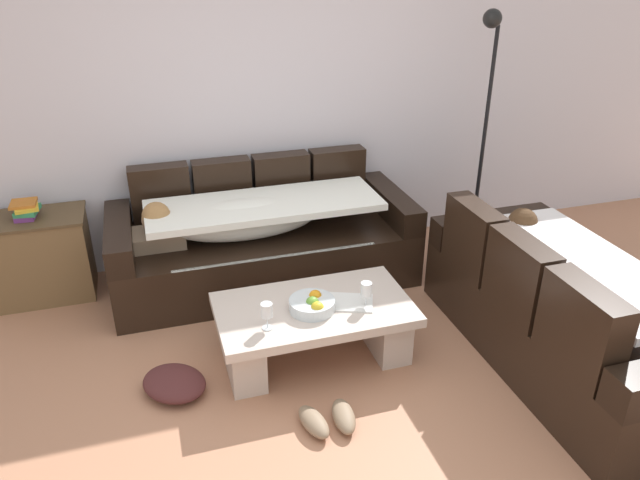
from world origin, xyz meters
name	(u,v)px	position (x,y,z in m)	size (l,w,h in m)	color
ground_plane	(336,414)	(0.00, 0.00, 0.00)	(14.00, 14.00, 0.00)	#B47858
back_wall	(249,91)	(0.00, 2.15, 1.35)	(9.00, 0.10, 2.70)	silver
couch_along_wall	(259,240)	(-0.08, 1.62, 0.33)	(2.25, 0.92, 0.88)	black
couch_near_window	(561,311)	(1.50, 0.10, 0.34)	(0.92, 1.95, 0.88)	black
coffee_table	(314,325)	(0.04, 0.55, 0.24)	(1.20, 0.68, 0.38)	beige
fruit_bowl	(313,304)	(0.02, 0.50, 0.42)	(0.28, 0.28, 0.10)	silver
wine_glass_near_left	(267,311)	(-0.29, 0.40, 0.50)	(0.07, 0.07, 0.17)	silver
wine_glass_near_right	(366,290)	(0.34, 0.45, 0.50)	(0.07, 0.07, 0.17)	silver
open_magazine	(350,302)	(0.26, 0.51, 0.39)	(0.28, 0.21, 0.01)	white
side_cabinet	(40,257)	(-1.67, 1.85, 0.32)	(0.72, 0.44, 0.64)	brown
book_stack_on_cabinet	(26,210)	(-1.68, 1.85, 0.70)	(0.19, 0.22, 0.11)	#72337F
floor_lamp	(484,119)	(1.79, 1.68, 1.12)	(0.33, 0.31, 1.95)	black
pair_of_shoes	(329,419)	(-0.06, -0.07, 0.04)	(0.33, 0.29, 0.09)	#8C7259
crumpled_garment	(174,383)	(-0.85, 0.46, 0.06)	(0.40, 0.32, 0.12)	#4C2323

